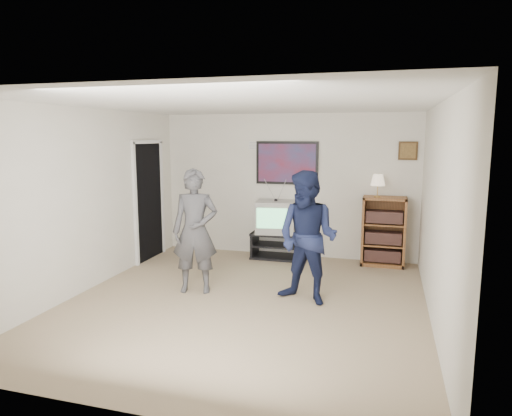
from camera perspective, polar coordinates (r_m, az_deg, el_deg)
The scene contains 13 objects.
room_shell at distance 5.99m, azimuth -0.50°, elevation 0.65°, with size 4.51×5.00×2.51m.
media_stand at distance 8.00m, azimuth 2.78°, elevation -4.67°, with size 0.92×0.52×0.46m.
crt_television at distance 7.91m, azimuth 2.48°, elevation -1.09°, with size 0.66×0.55×0.55m, color gray, non-canonical shape.
bookshelf at distance 7.77m, azimuth 15.65°, elevation -2.83°, with size 0.69×0.40×1.14m, color brown, non-canonical shape.
table_lamp at distance 7.62m, azimuth 14.97°, elevation 2.71°, with size 0.23×0.23×0.37m, color beige, non-canonical shape.
person_tall at distance 6.23m, azimuth -7.61°, elevation -2.88°, with size 0.62×0.41×1.69m, color #3F3F42.
person_short at distance 5.81m, azimuth 6.46°, elevation -3.71°, with size 0.83×0.64×1.70m, color #161C3D.
controller_left at distance 6.37m, azimuth -6.71°, elevation 0.25°, with size 0.03×0.11×0.03m, color white.
controller_right at distance 6.01m, azimuth 6.69°, elevation -1.96°, with size 0.04×0.13×0.04m, color white.
poster at distance 8.01m, azimuth 3.88°, elevation 5.64°, with size 1.10×0.03×0.75m, color black.
air_vent at distance 8.13m, azimuth 0.08°, elevation 7.83°, with size 0.28×0.02×0.14m, color white.
small_picture at distance 7.83m, azimuth 18.47°, elevation 6.80°, with size 0.30×0.03×0.30m, color #432D15.
doorway at distance 8.05m, azimuth -13.30°, elevation 0.78°, with size 0.03×0.85×2.00m, color black.
Camera 1 is at (1.70, -5.34, 2.13)m, focal length 32.00 mm.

